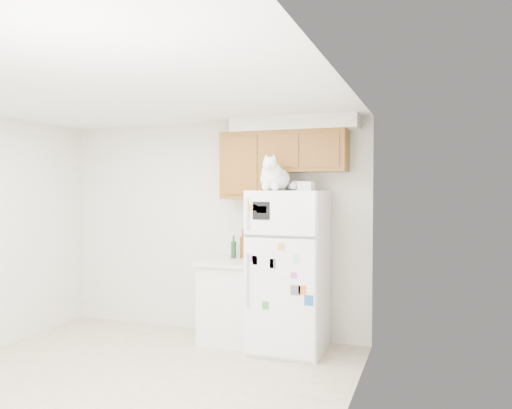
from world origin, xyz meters
The scene contains 9 objects.
ground_plane centered at (0.00, 0.00, -0.01)m, with size 3.80×4.00×0.01m, color beige.
room_shell centered at (0.12, 0.24, 1.67)m, with size 3.84×4.04×2.52m.
refrigerator centered at (1.08, 1.61, 0.85)m, with size 0.76×0.78×1.70m.
base_counter centered at (0.39, 1.68, 0.46)m, with size 0.64×0.64×0.92m.
cat centered at (0.96, 1.45, 1.84)m, with size 0.36×0.53×0.37m.
storage_box_back centered at (1.19, 1.69, 1.75)m, with size 0.18×0.13×0.10m, color white.
storage_box_front centered at (1.28, 1.54, 1.74)m, with size 0.15×0.11×0.09m, color white.
bottle_green centered at (0.35, 1.82, 1.05)m, with size 0.06×0.06×0.26m, color #19381E, non-canonical shape.
bottle_amber centered at (0.46, 1.87, 1.09)m, with size 0.08×0.08×0.34m, color #593814, non-canonical shape.
Camera 1 is at (2.52, -3.46, 1.73)m, focal length 35.00 mm.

